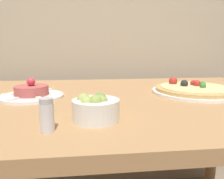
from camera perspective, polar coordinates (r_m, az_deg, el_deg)
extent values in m
cube|color=#AD7F51|center=(0.80, -0.11, -3.01)|extent=(1.43, 0.88, 0.03)
cylinder|color=#AD7F51|center=(1.48, 24.88, -12.16)|extent=(0.06, 0.06, 0.69)
cylinder|color=white|center=(0.91, 20.80, -0.58)|extent=(0.33, 0.33, 0.01)
cylinder|color=tan|center=(0.91, 20.84, 0.10)|extent=(0.30, 0.30, 0.01)
cylinder|color=beige|center=(0.91, 20.88, 0.61)|extent=(0.27, 0.27, 0.00)
sphere|color=#387F33|center=(0.89, 22.65, 0.90)|extent=(0.02, 0.02, 0.02)
sphere|color=#B22D23|center=(0.94, 20.53, 1.59)|extent=(0.03, 0.03, 0.03)
sphere|color=#B22D23|center=(0.93, 21.33, 1.45)|extent=(0.03, 0.03, 0.03)
sphere|color=black|center=(0.91, 18.35, 1.47)|extent=(0.03, 0.03, 0.03)
sphere|color=#B22D23|center=(0.95, 15.68, 2.12)|extent=(0.04, 0.04, 0.04)
sphere|color=#387F33|center=(0.93, 22.63, 1.27)|extent=(0.02, 0.02, 0.02)
cylinder|color=white|center=(0.83, -20.17, -1.67)|extent=(0.22, 0.22, 0.01)
cylinder|color=#B2514C|center=(0.82, -20.27, -0.21)|extent=(0.12, 0.12, 0.03)
sphere|color=#E0384C|center=(0.82, -20.41, 1.92)|extent=(0.03, 0.03, 0.03)
cube|color=white|center=(0.81, -14.41, -1.02)|extent=(0.04, 0.02, 0.01)
cube|color=white|center=(0.88, -16.47, -0.11)|extent=(0.03, 0.04, 0.01)
cube|color=white|center=(0.90, -21.72, -0.22)|extent=(0.03, 0.04, 0.01)
cube|color=white|center=(0.85, -25.72, -1.21)|extent=(0.04, 0.02, 0.01)
cube|color=white|center=(0.77, -24.52, -2.29)|extent=(0.03, 0.04, 0.01)
cube|color=white|center=(0.75, -18.37, -2.22)|extent=(0.03, 0.04, 0.01)
cylinder|color=white|center=(0.53, -4.22, -5.32)|extent=(0.12, 0.12, 0.05)
sphere|color=#A3B25B|center=(0.54, -7.46, -2.75)|extent=(0.03, 0.03, 0.03)
sphere|color=#668E42|center=(0.54, -3.20, -2.66)|extent=(0.03, 0.03, 0.03)
sphere|color=#A3B25B|center=(0.51, -6.68, -3.49)|extent=(0.03, 0.03, 0.03)
sphere|color=#8EA34C|center=(0.52, -2.75, -3.18)|extent=(0.03, 0.03, 0.03)
sphere|color=#8EA34C|center=(0.51, -4.36, -3.36)|extent=(0.04, 0.04, 0.04)
cylinder|color=silver|center=(0.48, -16.63, -7.07)|extent=(0.03, 0.03, 0.06)
cylinder|color=#B2B2B7|center=(0.47, -16.87, -2.90)|extent=(0.03, 0.03, 0.01)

